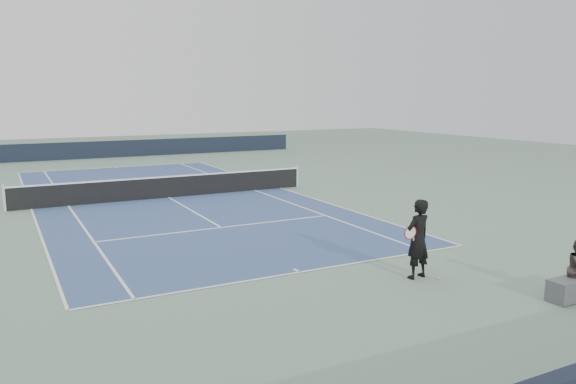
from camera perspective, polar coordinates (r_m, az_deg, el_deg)
name	(u,v)px	position (r m, az deg, el deg)	size (l,w,h in m)	color
ground	(169,198)	(25.04, -12.03, -0.57)	(80.00, 80.00, 0.00)	slate
court_surface	(169,198)	(25.04, -12.03, -0.56)	(10.97, 23.77, 0.01)	#354E7D
tennis_net	(168,186)	(24.96, -12.07, 0.56)	(12.90, 0.10, 1.07)	silver
windscreen_far	(99,150)	(42.33, -18.66, 4.10)	(30.00, 0.25, 1.20)	black
tennis_player	(418,239)	(13.96, 13.05, -4.67)	(0.86, 0.64, 1.96)	black
tennis_ball	(439,278)	(14.22, 15.11, -8.46)	(0.06, 0.06, 0.06)	#BDE42E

